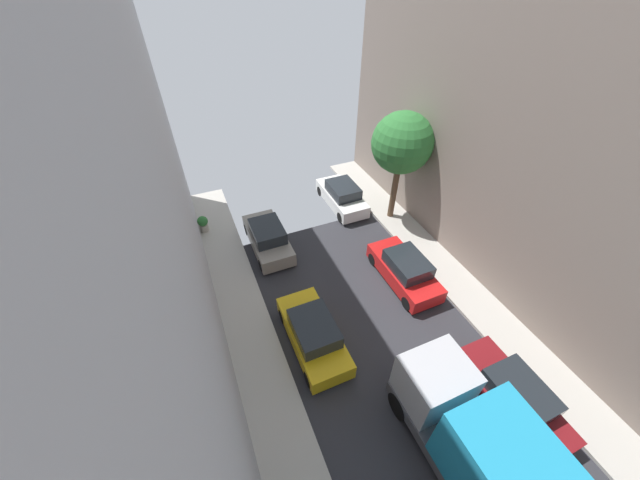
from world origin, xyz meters
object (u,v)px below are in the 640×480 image
at_px(parked_car_right_4, 342,196).
at_px(delivery_truck, 493,466).
at_px(potted_plant_0, 203,223).
at_px(parked_car_right_2, 512,397).
at_px(parked_car_right_3, 405,270).
at_px(parked_car_left_4, 268,238).
at_px(street_tree_1, 402,144).
at_px(parked_car_left_3, 313,334).

bearing_deg(parked_car_right_4, delivery_truck, -100.20).
bearing_deg(potted_plant_0, parked_car_right_4, -4.28).
xyz_separation_m(parked_car_right_2, parked_car_right_3, (0.00, 6.61, 0.00)).
bearing_deg(parked_car_right_2, parked_car_right_3, 90.00).
height_order(parked_car_left_4, street_tree_1, street_tree_1).
relative_size(parked_car_right_2, delivery_truck, 0.64).
xyz_separation_m(parked_car_left_4, parked_car_right_2, (5.40, -11.50, 0.00)).
relative_size(parked_car_left_3, parked_car_right_2, 1.00).
bearing_deg(delivery_truck, parked_car_right_4, 79.80).
relative_size(delivery_truck, street_tree_1, 1.05).
bearing_deg(street_tree_1, parked_car_left_3, -140.45).
relative_size(parked_car_left_3, parked_car_right_4, 1.00).
height_order(parked_car_left_4, parked_car_right_3, same).
relative_size(street_tree_1, potted_plant_0, 6.53).
bearing_deg(parked_car_right_2, parked_car_left_4, 115.15).
height_order(parked_car_left_4, parked_car_right_2, same).
relative_size(parked_car_left_4, parked_car_right_2, 1.00).
xyz_separation_m(parked_car_right_2, potted_plant_0, (-8.40, 14.19, -0.05)).
xyz_separation_m(street_tree_1, potted_plant_0, (-10.57, 2.91, -4.11)).
bearing_deg(potted_plant_0, parked_car_left_3, -71.83).
bearing_deg(street_tree_1, parked_car_right_4, 133.50).
bearing_deg(parked_car_right_4, parked_car_left_3, -122.35).
relative_size(parked_car_left_3, potted_plant_0, 4.37).
relative_size(parked_car_right_4, delivery_truck, 0.64).
relative_size(parked_car_right_4, potted_plant_0, 4.37).
bearing_deg(parked_car_left_4, street_tree_1, -1.69).
xyz_separation_m(parked_car_right_4, potted_plant_0, (-8.40, 0.63, -0.05)).
distance_m(parked_car_left_3, parked_car_right_4, 10.09).
xyz_separation_m(parked_car_left_4, street_tree_1, (7.56, -0.22, 4.06)).
height_order(parked_car_left_3, potted_plant_0, parked_car_left_3).
bearing_deg(parked_car_left_3, street_tree_1, 39.55).
bearing_deg(parked_car_left_4, parked_car_left_3, -90.00).
relative_size(parked_car_left_3, street_tree_1, 0.67).
distance_m(parked_car_left_3, delivery_truck, 7.10).
xyz_separation_m(parked_car_right_4, street_tree_1, (2.16, -2.28, 4.06)).
bearing_deg(parked_car_right_3, parked_car_right_2, -90.00).
height_order(delivery_truck, street_tree_1, street_tree_1).
height_order(parked_car_right_3, parked_car_right_4, same).
bearing_deg(parked_car_right_2, street_tree_1, 79.14).
bearing_deg(parked_car_right_3, potted_plant_0, 137.95).
bearing_deg(delivery_truck, parked_car_left_4, 101.78).
xyz_separation_m(parked_car_left_4, parked_car_right_3, (5.40, -4.89, 0.00)).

